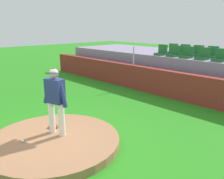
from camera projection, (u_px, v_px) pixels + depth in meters
ground_plane at (54, 145)px, 6.08m from camera, size 60.00×60.00×0.00m
pitchers_mound at (54, 142)px, 6.05m from camera, size 3.35×3.35×0.21m
pitcher at (55, 96)px, 6.01m from camera, size 0.81×0.38×1.77m
baseball at (22, 141)px, 5.80m from camera, size 0.07×0.07×0.07m
fielding_glove at (54, 126)px, 6.62m from camera, size 0.36×0.31×0.11m
brick_barrier at (179, 86)px, 9.78m from camera, size 17.83×0.40×1.13m
fence_post_left at (134, 56)px, 11.30m from camera, size 0.06×0.06×0.89m
bleacher_platform at (208, 72)px, 11.40m from camera, size 16.46×3.87×1.58m
stadium_chair_0 at (161, 52)px, 11.48m from camera, size 0.48×0.44×0.50m
stadium_chair_1 at (174, 53)px, 10.95m from camera, size 0.48×0.44×0.50m
stadium_chair_2 at (187, 54)px, 10.48m from camera, size 0.48×0.44×0.50m
stadium_chair_3 at (203, 56)px, 9.99m from camera, size 0.48×0.44×0.50m
stadium_chair_4 at (220, 57)px, 9.47m from camera, size 0.48×0.44×0.50m
stadium_chair_6 at (172, 51)px, 12.04m from camera, size 0.48×0.44×0.50m
stadium_chair_7 at (184, 52)px, 11.57m from camera, size 0.48×0.44×0.50m
stadium_chair_8 at (197, 53)px, 11.07m from camera, size 0.48×0.44×0.50m
stadium_chair_9 at (212, 54)px, 10.59m from camera, size 0.48×0.44×0.50m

